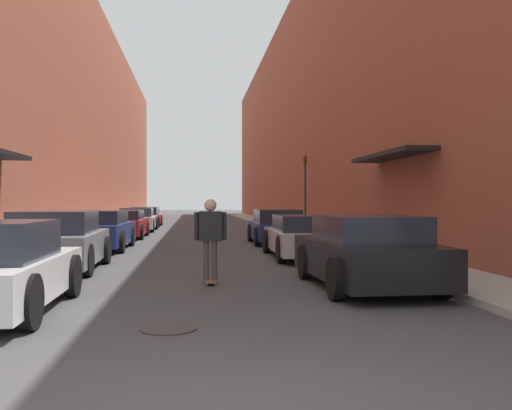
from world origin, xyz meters
TOP-DOWN VIEW (x-y plane):
  - ground at (0.00, 27.14)m, footprint 149.27×149.27m
  - curb_strip_left at (-5.04, 33.92)m, footprint 1.80×67.85m
  - curb_strip_right at (5.04, 33.92)m, footprint 1.80×67.85m
  - building_row_left at (-7.94, 33.92)m, footprint 4.90×67.85m
  - building_row_right at (7.94, 33.92)m, footprint 4.90×67.85m
  - parked_car_left_1 at (-3.20, 9.53)m, footprint 1.98×4.15m
  - parked_car_left_2 at (-3.17, 15.16)m, footprint 1.93×4.62m
  - parked_car_left_3 at (-3.10, 21.21)m, footprint 1.87×4.56m
  - parked_car_left_4 at (-3.08, 26.90)m, footprint 1.95×4.72m
  - parked_car_left_5 at (-3.12, 32.33)m, footprint 1.93×4.77m
  - parked_car_right_0 at (3.04, 6.20)m, footprint 1.94×4.17m
  - parked_car_right_1 at (2.98, 11.89)m, footprint 1.88×4.72m
  - parked_car_right_2 at (2.99, 17.17)m, footprint 1.91×3.96m
  - skateboarder at (0.23, 7.08)m, footprint 0.62×0.78m
  - manhole_cover at (-0.40, 3.20)m, footprint 0.70×0.70m
  - traffic_light at (5.45, 24.16)m, footprint 0.16×0.22m

SIDE VIEW (x-z plane):
  - ground at x=0.00m, z-range 0.00..0.00m
  - manhole_cover at x=-0.40m, z-range 0.00..0.02m
  - curb_strip_left at x=-5.04m, z-range 0.00..0.12m
  - curb_strip_right at x=5.04m, z-range 0.00..0.12m
  - parked_car_left_3 at x=-3.10m, z-range -0.01..1.20m
  - parked_car_right_1 at x=2.98m, z-range 0.00..1.19m
  - parked_car_left_5 at x=-3.12m, z-range -0.02..1.22m
  - parked_car_left_4 at x=-3.08m, z-range -0.01..1.23m
  - parked_car_right_2 at x=2.99m, z-range -0.02..1.26m
  - parked_car_left_2 at x=-3.17m, z-range -0.01..1.28m
  - parked_car_right_0 at x=3.04m, z-range -0.02..1.31m
  - parked_car_left_1 at x=-3.20m, z-range -0.02..1.34m
  - skateboarder at x=0.23m, z-range 0.19..1.82m
  - traffic_light at x=5.45m, z-range 0.54..4.28m
  - building_row_left at x=-7.94m, z-range 0.00..13.94m
  - building_row_right at x=7.94m, z-range 0.00..14.25m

